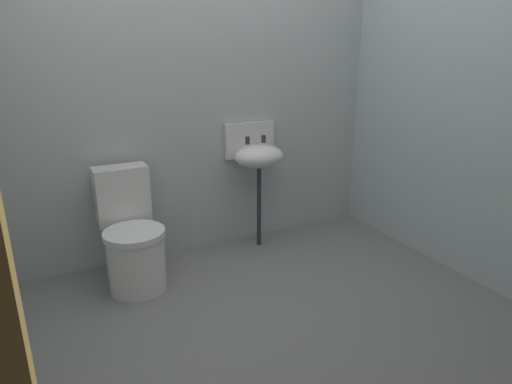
# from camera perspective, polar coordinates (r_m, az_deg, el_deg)

# --- Properties ---
(ground_plane) EXTENTS (3.26, 2.63, 0.08)m
(ground_plane) POSITION_cam_1_polar(r_m,az_deg,el_deg) (2.86, 2.63, -15.87)
(ground_plane) COLOR slate
(wall_back) EXTENTS (3.26, 0.10, 2.42)m
(wall_back) POSITION_cam_1_polar(r_m,az_deg,el_deg) (3.44, -6.84, 12.25)
(wall_back) COLOR #AEB7B7
(wall_back) RESTS_ON ground
(wall_right) EXTENTS (0.10, 2.43, 2.42)m
(wall_right) POSITION_cam_1_polar(r_m,az_deg,el_deg) (3.44, 24.50, 10.76)
(wall_right) COLOR #AAB9B9
(wall_right) RESTS_ON ground
(toilet_near_wall) EXTENTS (0.41, 0.59, 0.78)m
(toilet_near_wall) POSITION_cam_1_polar(r_m,az_deg,el_deg) (3.11, -15.68, -5.93)
(toilet_near_wall) COLOR white
(toilet_near_wall) RESTS_ON ground
(sink) EXTENTS (0.42, 0.35, 0.99)m
(sink) POSITION_cam_1_polar(r_m,az_deg,el_deg) (3.47, 0.19, 4.80)
(sink) COLOR #2D3135
(sink) RESTS_ON ground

